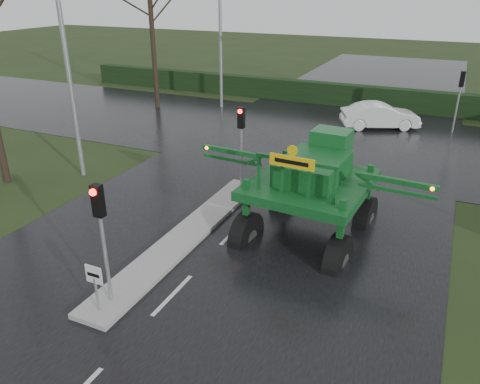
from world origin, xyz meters
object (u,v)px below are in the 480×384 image
at_px(crop_sprayer, 249,178).
at_px(keep_left_sign, 95,281).
at_px(street_light_left_far, 224,16).
at_px(white_sedan, 378,128).
at_px(traffic_signal_mid, 241,130).
at_px(traffic_signal_far, 461,88).
at_px(traffic_signal_near, 100,219).
at_px(street_light_left_near, 69,37).

bearing_deg(crop_sprayer, keep_left_sign, -104.59).
xyz_separation_m(street_light_left_far, white_sedan, (10.63, -0.77, -5.99)).
height_order(traffic_signal_mid, white_sedan, traffic_signal_mid).
height_order(traffic_signal_far, street_light_left_far, street_light_left_far).
bearing_deg(crop_sprayer, white_sedan, 86.87).
distance_m(street_light_left_far, crop_sprayer, 18.60).
height_order(traffic_signal_far, crop_sprayer, crop_sprayer).
height_order(traffic_signal_far, white_sedan, traffic_signal_far).
relative_size(keep_left_sign, street_light_left_far, 0.14).
xyz_separation_m(keep_left_sign, traffic_signal_near, (0.00, 0.49, 1.53)).
xyz_separation_m(crop_sprayer, white_sedan, (1.88, 15.17, -2.14)).
height_order(street_light_left_near, street_light_left_far, same).
distance_m(street_light_left_near, street_light_left_far, 14.00).
relative_size(street_light_left_near, white_sedan, 2.21).
xyz_separation_m(traffic_signal_near, white_sedan, (3.74, 20.24, -2.59)).
height_order(street_light_left_far, white_sedan, street_light_left_far).
distance_m(crop_sprayer, white_sedan, 15.44).
distance_m(keep_left_sign, street_light_left_far, 23.11).
xyz_separation_m(street_light_left_near, crop_sprayer, (8.75, -1.95, -3.85)).
bearing_deg(white_sedan, traffic_signal_mid, 138.00).
relative_size(traffic_signal_near, street_light_left_far, 0.35).
relative_size(traffic_signal_near, traffic_signal_mid, 1.00).
xyz_separation_m(keep_left_sign, street_light_left_near, (-6.89, 7.50, 4.93)).
distance_m(traffic_signal_near, white_sedan, 20.74).
height_order(traffic_signal_mid, street_light_left_near, street_light_left_near).
bearing_deg(crop_sprayer, traffic_signal_near, -106.25).
relative_size(keep_left_sign, traffic_signal_near, 0.38).
xyz_separation_m(traffic_signal_near, traffic_signal_mid, (0.00, 8.50, 0.00)).
height_order(traffic_signal_near, street_light_left_far, street_light_left_far).
distance_m(keep_left_sign, street_light_left_near, 11.32).
distance_m(keep_left_sign, traffic_signal_far, 22.93).
bearing_deg(street_light_left_near, traffic_signal_far, 43.63).
bearing_deg(street_light_left_near, traffic_signal_near, -45.47).
bearing_deg(traffic_signal_mid, crop_sprayer, -61.59).
height_order(traffic_signal_mid, crop_sprayer, crop_sprayer).
height_order(street_light_left_far, crop_sprayer, street_light_left_far).
distance_m(traffic_signal_near, street_light_left_far, 22.37).
distance_m(traffic_signal_near, crop_sprayer, 5.41).
distance_m(traffic_signal_mid, crop_sprayer, 3.94).
distance_m(street_light_left_far, white_sedan, 12.23).
relative_size(traffic_signal_mid, street_light_left_far, 0.35).
bearing_deg(white_sedan, crop_sprayer, 148.61).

